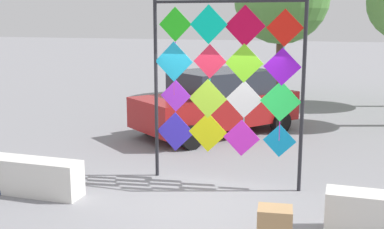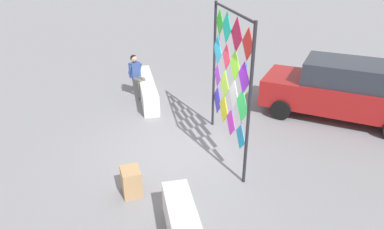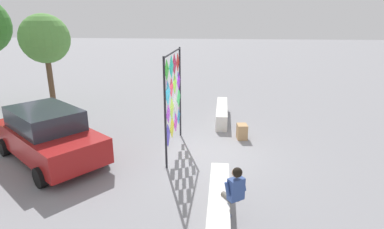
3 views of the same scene
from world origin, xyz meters
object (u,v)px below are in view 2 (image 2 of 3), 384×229
seated_vendor (137,73)px  parked_car (342,89)px  kite_display_rack (229,74)px  cardboard_box_large (131,182)px

seated_vendor → parked_car: (2.87, 6.00, 0.01)m
kite_display_rack → cardboard_box_large: 3.32m
kite_display_rack → parked_car: 4.35m
kite_display_rack → cardboard_box_large: bearing=-61.7°
cardboard_box_large → seated_vendor: bearing=174.6°
kite_display_rack → parked_car: kite_display_rack is taller
kite_display_rack → seated_vendor: size_ratio=2.35×
kite_display_rack → seated_vendor: 4.66m
kite_display_rack → cardboard_box_large: kite_display_rack is taller
parked_car → seated_vendor: bearing=-115.6°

